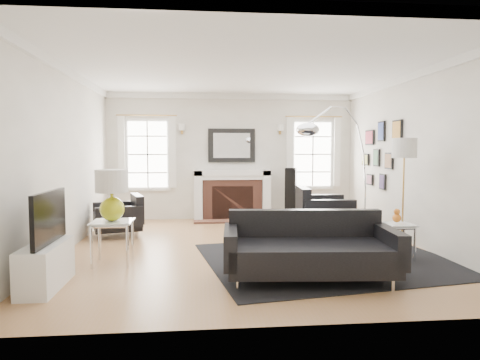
{
  "coord_description": "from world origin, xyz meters",
  "views": [
    {
      "loc": [
        -0.74,
        -6.6,
        1.54
      ],
      "look_at": [
        -0.07,
        0.3,
        1.06
      ],
      "focal_mm": 32.0,
      "sensor_mm": 36.0,
      "label": 1
    }
  ],
  "objects": [
    {
      "name": "floor",
      "position": [
        0.0,
        0.0,
        0.0
      ],
      "size": [
        6.0,
        6.0,
        0.0
      ],
      "primitive_type": "plane",
      "color": "#A97A47",
      "rests_on": "ground"
    },
    {
      "name": "back_wall",
      "position": [
        0.0,
        3.0,
        1.4
      ],
      "size": [
        5.5,
        0.04,
        2.8
      ],
      "primitive_type": "cube",
      "color": "silver",
      "rests_on": "floor"
    },
    {
      "name": "front_wall",
      "position": [
        0.0,
        -3.0,
        1.4
      ],
      "size": [
        5.5,
        0.04,
        2.8
      ],
      "primitive_type": "cube",
      "color": "silver",
      "rests_on": "floor"
    },
    {
      "name": "left_wall",
      "position": [
        -2.75,
        0.0,
        1.4
      ],
      "size": [
        0.04,
        6.0,
        2.8
      ],
      "primitive_type": "cube",
      "color": "silver",
      "rests_on": "floor"
    },
    {
      "name": "right_wall",
      "position": [
        2.75,
        0.0,
        1.4
      ],
      "size": [
        0.04,
        6.0,
        2.8
      ],
      "primitive_type": "cube",
      "color": "silver",
      "rests_on": "floor"
    },
    {
      "name": "ceiling",
      "position": [
        0.0,
        0.0,
        2.8
      ],
      "size": [
        5.5,
        6.0,
        0.02
      ],
      "primitive_type": "cube",
      "color": "white",
      "rests_on": "back_wall"
    },
    {
      "name": "crown_molding",
      "position": [
        0.0,
        0.0,
        2.74
      ],
      "size": [
        5.5,
        6.0,
        0.12
      ],
      "primitive_type": "cube",
      "color": "white",
      "rests_on": "back_wall"
    },
    {
      "name": "fireplace",
      "position": [
        0.0,
        2.79,
        0.54
      ],
      "size": [
        1.7,
        0.69,
        1.11
      ],
      "color": "white",
      "rests_on": "floor"
    },
    {
      "name": "mantel_mirror",
      "position": [
        0.0,
        2.95,
        1.65
      ],
      "size": [
        1.05,
        0.07,
        0.75
      ],
      "color": "black",
      "rests_on": "back_wall"
    },
    {
      "name": "window_left",
      "position": [
        -1.85,
        2.95,
        1.46
      ],
      "size": [
        1.24,
        0.15,
        1.62
      ],
      "color": "white",
      "rests_on": "back_wall"
    },
    {
      "name": "window_right",
      "position": [
        1.85,
        2.95,
        1.46
      ],
      "size": [
        1.24,
        0.15,
        1.62
      ],
      "color": "white",
      "rests_on": "back_wall"
    },
    {
      "name": "gallery_wall",
      "position": [
        2.72,
        1.3,
        1.53
      ],
      "size": [
        0.04,
        1.73,
        1.29
      ],
      "color": "black",
      "rests_on": "right_wall"
    },
    {
      "name": "tv_unit",
      "position": [
        -2.44,
        -1.7,
        0.33
      ],
      "size": [
        0.35,
        1.0,
        1.09
      ],
      "color": "white",
      "rests_on": "floor"
    },
    {
      "name": "area_rug",
      "position": [
        1.08,
        -0.82,
        0.01
      ],
      "size": [
        3.76,
        3.29,
        0.01
      ],
      "primitive_type": "cube",
      "rotation": [
        0.0,
        0.0,
        0.16
      ],
      "color": "black",
      "rests_on": "floor"
    },
    {
      "name": "sofa",
      "position": [
        0.57,
        -1.68,
        0.36
      ],
      "size": [
        2.08,
        1.08,
        0.66
      ],
      "color": "black",
      "rests_on": "floor"
    },
    {
      "name": "armchair_left",
      "position": [
        -2.14,
        1.2,
        0.34
      ],
      "size": [
        1.02,
        1.09,
        0.61
      ],
      "color": "black",
      "rests_on": "floor"
    },
    {
      "name": "armchair_right",
      "position": [
        1.54,
        1.16,
        0.39
      ],
      "size": [
        1.03,
        1.12,
        0.7
      ],
      "color": "black",
      "rests_on": "floor"
    },
    {
      "name": "coffee_table",
      "position": [
        0.79,
        0.01,
        0.36
      ],
      "size": [
        0.89,
        0.89,
        0.4
      ],
      "color": "silver",
      "rests_on": "floor"
    },
    {
      "name": "side_table_left",
      "position": [
        -1.9,
        -0.74,
        0.48
      ],
      "size": [
        0.54,
        0.54,
        0.59
      ],
      "color": "silver",
      "rests_on": "floor"
    },
    {
      "name": "nesting_table",
      "position": [
        2.03,
        -0.9,
        0.4
      ],
      "size": [
        0.47,
        0.39,
        0.51
      ],
      "color": "silver",
      "rests_on": "floor"
    },
    {
      "name": "gourd_lamp",
      "position": [
        -1.9,
        -0.74,
        0.99
      ],
      "size": [
        0.43,
        0.43,
        0.69
      ],
      "color": "#BBC318",
      "rests_on": "side_table_left"
    },
    {
      "name": "orange_vase",
      "position": [
        2.03,
        -0.9,
        0.62
      ],
      "size": [
        0.12,
        0.12,
        0.19
      ],
      "color": "orange",
      "rests_on": "nesting_table"
    },
    {
      "name": "arc_floor_lamp",
      "position": [
        1.52,
        0.09,
        1.26
      ],
      "size": [
        1.64,
        1.52,
        2.33
      ],
      "color": "white",
      "rests_on": "floor"
    },
    {
      "name": "stick_floor_lamp",
      "position": [
        2.2,
        -0.72,
        1.49
      ],
      "size": [
        0.35,
        0.35,
        1.72
      ],
      "color": "#B7883F",
      "rests_on": "floor"
    },
    {
      "name": "speaker_tower",
      "position": [
        1.28,
        2.65,
        0.58
      ],
      "size": [
        0.3,
        0.3,
        1.15
      ],
      "primitive_type": "cube",
      "rotation": [
        0.0,
        0.0,
        -0.35
      ],
      "color": "black",
      "rests_on": "floor"
    }
  ]
}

